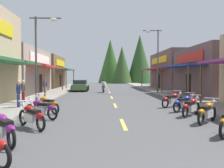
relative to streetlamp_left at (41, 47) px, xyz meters
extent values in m
cube|color=#4C4C4F|center=(4.92, 7.94, -3.91)|extent=(9.67, 76.13, 0.10)
cube|color=gray|center=(-1.30, 7.94, -3.80)|extent=(2.76, 76.13, 0.12)
cube|color=gray|center=(11.13, 7.94, -3.80)|extent=(2.76, 76.13, 0.12)
cube|color=#E0C64C|center=(4.92, -6.51, -3.85)|extent=(0.16, 2.40, 0.01)
cube|color=#E0C64C|center=(4.92, -0.18, -3.85)|extent=(0.16, 2.40, 0.01)
cube|color=#E0C64C|center=(4.92, 5.66, -3.85)|extent=(0.16, 2.40, 0.01)
cube|color=#E0C64C|center=(4.92, 12.28, -3.85)|extent=(0.16, 2.40, 0.01)
cube|color=#E0C64C|center=(4.92, 18.11, -3.85)|extent=(0.16, 2.40, 0.01)
cube|color=#E0C64C|center=(4.92, 24.78, -3.85)|extent=(0.16, 2.40, 0.01)
cube|color=#E0C64C|center=(4.92, 30.72, -3.85)|extent=(0.16, 2.40, 0.01)
cube|color=#E0C64C|center=(4.92, 36.37, -3.85)|extent=(0.16, 2.40, 0.01)
cylinder|color=brown|center=(-1.08, 3.51, -2.45)|extent=(0.14, 0.14, 2.82)
cube|color=gray|center=(-6.91, 10.78, -1.42)|extent=(8.47, 11.59, 4.88)
cube|color=#B72D28|center=(-1.78, 10.78, -0.96)|extent=(1.80, 10.43, 0.16)
cylinder|color=brown|center=(-1.08, 5.76, -2.45)|extent=(0.14, 0.14, 2.82)
cylinder|color=brown|center=(-1.08, 15.80, -2.45)|extent=(0.14, 0.14, 2.82)
cube|color=white|center=(-2.62, 10.78, -0.05)|extent=(0.10, 8.11, 0.90)
cube|color=black|center=(-2.64, 10.78, -2.81)|extent=(0.08, 1.10, 2.10)
cube|color=brown|center=(-5.99, 23.84, -1.34)|extent=(6.63, 11.04, 5.03)
cube|color=#236033|center=(-1.78, 23.84, -0.96)|extent=(1.80, 9.94, 0.16)
cylinder|color=brown|center=(-1.08, 19.07, -2.45)|extent=(0.14, 0.14, 2.82)
cylinder|color=brown|center=(-1.08, 28.61, -2.45)|extent=(0.14, 0.14, 2.82)
cube|color=yellow|center=(-2.62, 23.84, 0.07)|extent=(0.10, 7.73, 0.90)
cube|color=black|center=(-2.64, 23.84, -2.81)|extent=(0.08, 1.10, 2.10)
cylinder|color=brown|center=(10.91, 0.33, -2.45)|extent=(0.14, 0.14, 2.82)
cube|color=navy|center=(11.61, 7.27, -0.96)|extent=(1.80, 9.17, 0.16)
cylinder|color=brown|center=(10.91, 2.89, -2.45)|extent=(0.14, 0.14, 2.82)
cylinder|color=brown|center=(10.91, 11.66, -2.45)|extent=(0.14, 0.14, 2.82)
cube|color=red|center=(12.45, 7.27, -0.16)|extent=(0.10, 7.13, 0.90)
cube|color=black|center=(12.47, 7.27, -2.81)|extent=(0.08, 1.10, 2.10)
cube|color=brown|center=(15.79, 20.08, -1.15)|extent=(6.56, 13.34, 5.41)
cube|color=#B72D28|center=(11.61, 20.08, -0.96)|extent=(1.80, 12.01, 0.16)
cylinder|color=brown|center=(10.91, 14.27, -2.45)|extent=(0.14, 0.14, 2.82)
cylinder|color=brown|center=(10.91, 25.88, -2.45)|extent=(0.14, 0.14, 2.82)
cube|color=yellow|center=(12.45, 20.08, 0.37)|extent=(0.10, 9.34, 0.90)
cube|color=black|center=(12.47, 20.08, -2.81)|extent=(0.08, 1.10, 2.10)
cylinder|color=#474C51|center=(-0.32, 0.00, -0.91)|extent=(0.14, 0.14, 5.89)
cylinder|color=#474C51|center=(0.31, 0.00, 1.93)|extent=(2.06, 0.10, 0.10)
ellipsoid|color=silver|center=(0.84, 0.00, 1.83)|extent=(0.50, 0.30, 0.24)
cylinder|color=#474C51|center=(10.15, 10.33, -0.38)|extent=(0.14, 0.14, 6.96)
cylinder|color=#474C51|center=(9.53, 10.33, 3.00)|extent=(2.06, 0.10, 0.10)
ellipsoid|color=silver|center=(9.00, 10.33, 2.90)|extent=(0.50, 0.30, 0.24)
torus|color=black|center=(7.89, -9.02, -3.54)|extent=(0.53, 0.51, 0.64)
ellipsoid|color=#BF660C|center=(7.92, -8.99, -3.31)|extent=(0.48, 0.48, 0.24)
torus|color=black|center=(9.03, -5.77, -3.54)|extent=(0.50, 0.54, 0.64)
torus|color=black|center=(8.02, -6.89, -3.54)|extent=(0.50, 0.54, 0.64)
cube|color=silver|center=(8.52, -6.33, -3.46)|extent=(0.68, 0.71, 0.32)
ellipsoid|color=#BF660C|center=(8.66, -6.18, -3.14)|extent=(0.61, 0.63, 0.28)
cube|color=black|center=(8.36, -6.52, -3.18)|extent=(0.61, 0.63, 0.12)
ellipsoid|color=#BF660C|center=(8.06, -6.85, -3.31)|extent=(0.47, 0.49, 0.24)
cylinder|color=silver|center=(8.94, -5.87, -3.21)|extent=(0.29, 0.32, 0.71)
cylinder|color=silver|center=(8.86, -5.96, -2.84)|extent=(0.47, 0.43, 0.04)
sphere|color=white|center=(9.05, -5.75, -3.01)|extent=(0.16, 0.16, 0.16)
torus|color=black|center=(8.97, -4.00, -3.54)|extent=(0.50, 0.55, 0.64)
torus|color=black|center=(7.98, -5.12, -3.54)|extent=(0.50, 0.55, 0.64)
cube|color=silver|center=(8.48, -4.56, -3.46)|extent=(0.67, 0.71, 0.32)
ellipsoid|color=#A51414|center=(8.61, -4.41, -3.14)|extent=(0.61, 0.63, 0.28)
cube|color=black|center=(8.31, -4.75, -3.18)|extent=(0.61, 0.64, 0.12)
ellipsoid|color=#A51414|center=(8.02, -5.09, -3.31)|extent=(0.47, 0.49, 0.24)
cylinder|color=silver|center=(8.89, -4.09, -3.21)|extent=(0.29, 0.32, 0.71)
cylinder|color=silver|center=(8.81, -4.18, -2.84)|extent=(0.48, 0.43, 0.04)
sphere|color=white|center=(8.99, -3.97, -3.01)|extent=(0.16, 0.16, 0.16)
torus|color=black|center=(9.27, -2.57, -3.54)|extent=(0.57, 0.47, 0.64)
torus|color=black|center=(8.08, -3.47, -3.54)|extent=(0.57, 0.47, 0.64)
cube|color=silver|center=(8.67, -3.02, -3.46)|extent=(0.73, 0.65, 0.32)
ellipsoid|color=navy|center=(8.83, -2.90, -3.14)|extent=(0.64, 0.59, 0.28)
cube|color=black|center=(8.48, -3.17, -3.18)|extent=(0.65, 0.59, 0.12)
ellipsoid|color=navy|center=(8.12, -3.44, -3.31)|extent=(0.50, 0.46, 0.24)
cylinder|color=silver|center=(9.17, -2.65, -3.21)|extent=(0.33, 0.27, 0.71)
cylinder|color=silver|center=(9.07, -2.72, -2.84)|extent=(0.39, 0.50, 0.04)
sphere|color=white|center=(9.30, -2.55, -3.01)|extent=(0.16, 0.16, 0.16)
torus|color=black|center=(9.12, -0.72, -3.54)|extent=(0.57, 0.46, 0.64)
torus|color=black|center=(7.92, -1.62, -3.54)|extent=(0.57, 0.46, 0.64)
cube|color=silver|center=(8.52, -1.17, -3.46)|extent=(0.73, 0.64, 0.32)
ellipsoid|color=#A51414|center=(8.68, -1.05, -3.14)|extent=(0.64, 0.59, 0.28)
cube|color=black|center=(8.32, -1.32, -3.18)|extent=(0.65, 0.58, 0.12)
ellipsoid|color=#A51414|center=(7.96, -1.59, -3.31)|extent=(0.50, 0.46, 0.24)
cylinder|color=silver|center=(9.02, -0.79, -3.21)|extent=(0.33, 0.27, 0.71)
cylinder|color=silver|center=(8.92, -0.87, -2.84)|extent=(0.39, 0.50, 0.04)
sphere|color=white|center=(9.15, -0.70, -3.01)|extent=(0.16, 0.16, 0.16)
torus|color=black|center=(1.89, -11.38, -3.54)|extent=(0.60, 0.41, 0.64)
torus|color=black|center=(1.55, -9.82, -3.54)|extent=(0.46, 0.57, 0.64)
cube|color=silver|center=(1.10, -9.22, -3.46)|extent=(0.64, 0.73, 0.32)
ellipsoid|color=#721972|center=(0.99, -9.06, -3.14)|extent=(0.59, 0.64, 0.28)
cube|color=black|center=(1.25, -9.42, -3.18)|extent=(0.58, 0.65, 0.12)
ellipsoid|color=#721972|center=(1.52, -9.78, -3.31)|extent=(0.45, 0.50, 0.24)
torus|color=black|center=(0.84, -6.52, -3.54)|extent=(0.50, 0.55, 0.64)
torus|color=black|center=(1.82, -7.66, -3.54)|extent=(0.50, 0.55, 0.64)
cube|color=silver|center=(1.33, -7.09, -3.46)|extent=(0.67, 0.71, 0.32)
ellipsoid|color=#A51414|center=(1.20, -6.94, -3.14)|extent=(0.61, 0.63, 0.28)
cube|color=black|center=(1.49, -7.28, -3.18)|extent=(0.61, 0.64, 0.12)
ellipsoid|color=#A51414|center=(1.79, -7.62, -3.31)|extent=(0.47, 0.49, 0.24)
cylinder|color=silver|center=(0.92, -6.62, -3.21)|extent=(0.29, 0.32, 0.71)
cylinder|color=silver|center=(1.00, -6.71, -2.84)|extent=(0.48, 0.42, 0.04)
sphere|color=white|center=(0.82, -6.50, -3.01)|extent=(0.16, 0.16, 0.16)
torus|color=black|center=(0.56, -4.59, -3.54)|extent=(0.58, 0.44, 0.64)
torus|color=black|center=(1.80, -5.43, -3.54)|extent=(0.58, 0.44, 0.64)
cube|color=silver|center=(1.18, -5.01, -3.46)|extent=(0.74, 0.63, 0.32)
ellipsoid|color=#721972|center=(1.02, -4.90, -3.14)|extent=(0.64, 0.58, 0.28)
cube|color=black|center=(1.39, -5.15, -3.18)|extent=(0.65, 0.57, 0.12)
ellipsoid|color=#721972|center=(1.76, -5.41, -3.31)|extent=(0.50, 0.45, 0.24)
cylinder|color=silver|center=(0.67, -4.66, -3.21)|extent=(0.34, 0.26, 0.71)
cylinder|color=silver|center=(0.77, -4.73, -2.84)|extent=(0.37, 0.52, 0.04)
sphere|color=white|center=(0.54, -4.57, -3.01)|extent=(0.16, 0.16, 0.16)
torus|color=black|center=(0.48, -2.84, -3.54)|extent=(0.55, 0.49, 0.64)
torus|color=black|center=(1.62, -3.82, -3.54)|extent=(0.55, 0.49, 0.64)
cube|color=silver|center=(1.05, -3.33, -3.46)|extent=(0.71, 0.67, 0.32)
ellipsoid|color=#BF660C|center=(0.90, -3.20, -3.14)|extent=(0.63, 0.61, 0.28)
cube|color=black|center=(1.24, -3.49, -3.18)|extent=(0.64, 0.60, 0.12)
ellipsoid|color=#BF660C|center=(1.58, -3.78, -3.31)|extent=(0.49, 0.47, 0.24)
cylinder|color=silver|center=(0.58, -2.92, -3.21)|extent=(0.32, 0.29, 0.71)
cylinder|color=silver|center=(0.67, -3.00, -2.84)|extent=(0.42, 0.48, 0.04)
sphere|color=white|center=(0.46, -2.82, -3.01)|extent=(0.16, 0.16, 0.16)
torus|color=black|center=(4.28, 12.79, -3.54)|extent=(0.14, 0.65, 0.64)
torus|color=black|center=(4.17, 11.29, -3.54)|extent=(0.14, 0.65, 0.64)
cube|color=silver|center=(4.23, 12.04, -3.46)|extent=(0.33, 0.72, 0.32)
ellipsoid|color=navy|center=(4.24, 12.24, -3.14)|extent=(0.36, 0.58, 0.28)
cube|color=black|center=(4.21, 11.79, -3.18)|extent=(0.32, 0.62, 0.12)
ellipsoid|color=navy|center=(4.18, 11.34, -3.31)|extent=(0.27, 0.46, 0.24)
cylinder|color=silver|center=(4.27, 12.66, -3.21)|extent=(0.09, 0.37, 0.71)
cylinder|color=silver|center=(4.26, 12.54, -2.84)|extent=(0.60, 0.08, 0.04)
sphere|color=white|center=(4.28, 12.82, -3.01)|extent=(0.16, 0.16, 0.16)
ellipsoid|color=#B2A599|center=(4.22, 11.89, -2.81)|extent=(0.41, 0.41, 0.64)
sphere|color=black|center=(4.22, 11.94, -2.41)|extent=(0.24, 0.24, 0.24)
cylinder|color=#B2A599|center=(4.07, 12.07, -3.16)|extent=(0.17, 0.43, 0.24)
cylinder|color=#B2A599|center=(4.03, 12.20, -2.81)|extent=(0.13, 0.51, 0.40)
cylinder|color=#B2A599|center=(4.39, 12.05, -3.16)|extent=(0.17, 0.43, 0.24)
cylinder|color=#B2A599|center=(4.44, 12.18, -2.81)|extent=(0.13, 0.51, 0.40)
cylinder|color=maroon|center=(-1.59, 1.15, -3.43)|extent=(0.14, 0.14, 0.85)
cylinder|color=maroon|center=(-1.45, 1.04, -3.43)|extent=(0.14, 0.14, 0.85)
ellipsoid|color=#726659|center=(-1.52, 1.10, -2.70)|extent=(0.44, 0.43, 0.60)
cylinder|color=#726659|center=(-1.71, 1.25, -2.67)|extent=(0.09, 0.09, 0.57)
cylinder|color=#726659|center=(-1.34, 0.95, -2.67)|extent=(0.09, 0.09, 0.57)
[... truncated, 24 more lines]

